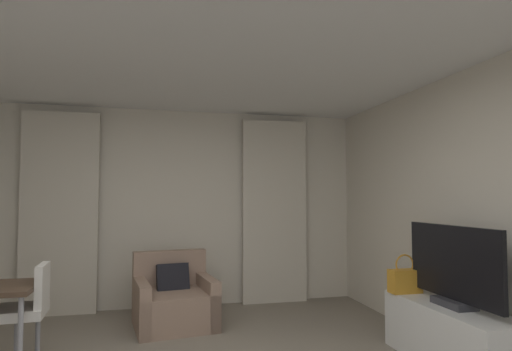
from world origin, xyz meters
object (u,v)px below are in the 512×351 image
(desk_chair, at_px, (24,325))
(tv_console, at_px, (451,336))
(handbag_primary, at_px, (405,280))
(armchair, at_px, (174,302))
(tv_flatscreen, at_px, (453,268))

(desk_chair, distance_m, tv_console, 3.56)
(desk_chair, xyz_separation_m, handbag_primary, (3.38, -0.20, 0.25))
(tv_console, bearing_deg, armchair, 142.66)
(armchair, bearing_deg, tv_flatscreen, -38.00)
(tv_flatscreen, distance_m, handbag_primary, 0.59)
(armchair, xyz_separation_m, tv_flatscreen, (2.24, -1.75, 0.57))
(handbag_primary, bearing_deg, tv_console, -78.19)
(armchair, height_order, tv_flatscreen, tv_flatscreen)
(tv_console, relative_size, handbag_primary, 3.61)
(armchair, xyz_separation_m, tv_console, (2.24, -1.71, -0.01))
(desk_chair, bearing_deg, tv_flatscreen, -12.06)
(armchair, relative_size, tv_console, 0.71)
(tv_console, height_order, tv_flatscreen, tv_flatscreen)
(armchair, height_order, desk_chair, desk_chair)
(armchair, xyz_separation_m, desk_chair, (-1.25, -1.00, 0.12))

